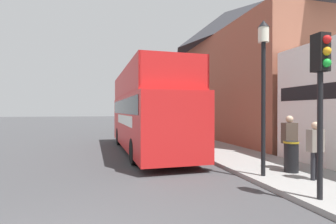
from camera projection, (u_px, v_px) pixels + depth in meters
ground_plane at (91, 134)px, 23.41m from camera, size 144.00×144.00×0.00m
sidewalk at (171, 135)px, 22.21m from camera, size 3.17×108.00×0.14m
brick_terrace_rear at (225, 74)px, 22.63m from camera, size 6.00×20.97×10.63m
tour_bus at (147, 116)px, 13.61m from camera, size 2.78×10.32×4.13m
parked_car_ahead_of_bus at (139, 127)px, 22.21m from camera, size 1.89×4.13×1.49m
pedestrian_second at (315, 145)px, 7.49m from camera, size 0.44×0.24×1.67m
pedestrian_third at (289, 137)px, 8.84m from camera, size 0.48×0.26×1.82m
traffic_signal at (321, 78)px, 5.83m from camera, size 0.28×0.42×3.71m
lamp_post_nearest at (263, 69)px, 7.97m from camera, size 0.35×0.35×4.74m
lamp_post_second at (186, 92)px, 15.41m from camera, size 0.35×0.35×4.46m
litter_bin at (291, 156)px, 8.47m from camera, size 0.48×0.48×1.00m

